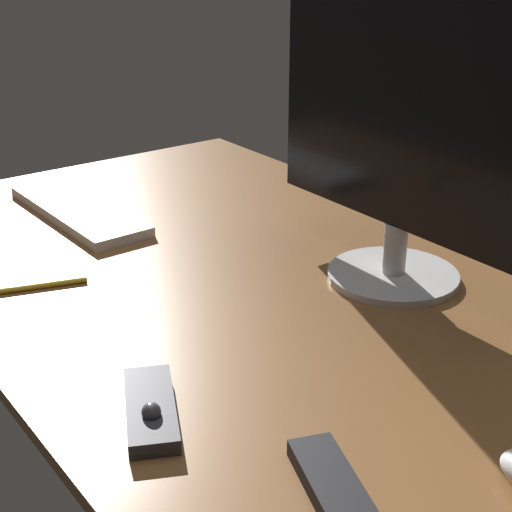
{
  "coord_description": "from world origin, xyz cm",
  "views": [
    {
      "loc": [
        87.87,
        -63.62,
        53.39
      ],
      "look_at": [
        5.43,
        -2.45,
        8.0
      ],
      "focal_mm": 54.15,
      "sensor_mm": 36.0,
      "label": 1
    }
  ],
  "objects_px": {
    "media_remote": "(151,409)",
    "tv_remote": "(341,500)",
    "monitor": "(406,116)",
    "pen": "(38,286)",
    "keyboard": "(78,211)"
  },
  "relations": [
    {
      "from": "pen",
      "to": "keyboard",
      "type": "bearing_deg",
      "value": 71.94
    },
    {
      "from": "media_remote",
      "to": "keyboard",
      "type": "bearing_deg",
      "value": -171.9
    },
    {
      "from": "tv_remote",
      "to": "pen",
      "type": "relative_size",
      "value": 1.22
    },
    {
      "from": "media_remote",
      "to": "tv_remote",
      "type": "height_order",
      "value": "media_remote"
    },
    {
      "from": "tv_remote",
      "to": "keyboard",
      "type": "bearing_deg",
      "value": -168.31
    },
    {
      "from": "keyboard",
      "to": "monitor",
      "type": "bearing_deg",
      "value": 25.22
    },
    {
      "from": "keyboard",
      "to": "pen",
      "type": "height_order",
      "value": "keyboard"
    },
    {
      "from": "keyboard",
      "to": "tv_remote",
      "type": "distance_m",
      "value": 0.88
    },
    {
      "from": "monitor",
      "to": "media_remote",
      "type": "relative_size",
      "value": 3.13
    },
    {
      "from": "monitor",
      "to": "tv_remote",
      "type": "height_order",
      "value": "monitor"
    },
    {
      "from": "keyboard",
      "to": "media_remote",
      "type": "bearing_deg",
      "value": -19.12
    },
    {
      "from": "media_remote",
      "to": "monitor",
      "type": "bearing_deg",
      "value": 126.91
    },
    {
      "from": "media_remote",
      "to": "tv_remote",
      "type": "xyz_separation_m",
      "value": [
        0.23,
        0.07,
        -0.0
      ]
    },
    {
      "from": "keyboard",
      "to": "media_remote",
      "type": "relative_size",
      "value": 2.27
    },
    {
      "from": "monitor",
      "to": "keyboard",
      "type": "xyz_separation_m",
      "value": [
        -0.55,
        -0.27,
        -0.25
      ]
    }
  ]
}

